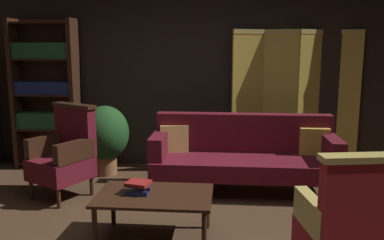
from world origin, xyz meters
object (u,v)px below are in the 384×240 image
object	(u,v)px
armchair_gilt_accent	(350,228)
book_red_leather	(138,183)
folding_screen	(295,99)
coffee_table	(154,199)
book_navy_cloth	(138,191)
bookshelf	(46,91)
potted_plant	(105,135)
armchair_wing_left	(65,154)
velvet_couch	(243,153)
book_black_cloth	(138,187)

from	to	relation	value
armchair_gilt_accent	book_red_leather	size ratio (longest dim) A/B	5.33
folding_screen	coffee_table	bearing A→B (deg)	-124.48
book_red_leather	book_navy_cloth	bearing A→B (deg)	-90.00
bookshelf	coffee_table	size ratio (longest dim) A/B	2.05
coffee_table	folding_screen	bearing A→B (deg)	55.52
potted_plant	armchair_wing_left	bearing A→B (deg)	-104.99
velvet_couch	armchair_gilt_accent	xyz separation A→B (m)	(0.63, -2.05, 0.04)
folding_screen	velvet_couch	xyz separation A→B (m)	(-0.71, -0.87, -0.53)
book_red_leather	potted_plant	bearing A→B (deg)	115.11
folding_screen	book_navy_cloth	distance (m)	2.83
bookshelf	potted_plant	bearing A→B (deg)	-18.72
book_navy_cloth	book_black_cloth	xyz separation A→B (m)	(0.00, 0.00, 0.04)
potted_plant	armchair_gilt_accent	bearing A→B (deg)	-45.72
armchair_wing_left	book_black_cloth	distance (m)	1.42
bookshelf	potted_plant	distance (m)	1.10
folding_screen	potted_plant	size ratio (longest dim) A/B	2.06
armchair_gilt_accent	book_black_cloth	size ratio (longest dim) A/B	5.17
folding_screen	bookshelf	world-z (taller)	bookshelf
velvet_couch	coffee_table	bearing A→B (deg)	-121.01
bookshelf	coffee_table	distance (m)	2.91
bookshelf	book_red_leather	xyz separation A→B (m)	(1.74, -2.08, -0.56)
folding_screen	velvet_couch	size ratio (longest dim) A/B	0.90
armchair_gilt_accent	armchair_wing_left	bearing A→B (deg)	147.72
coffee_table	book_red_leather	bearing A→B (deg)	172.96
velvet_couch	armchair_gilt_accent	size ratio (longest dim) A/B	2.04
armchair_wing_left	book_black_cloth	bearing A→B (deg)	-42.37
velvet_couch	armchair_wing_left	xyz separation A→B (m)	(-2.01, -0.38, 0.04)
folding_screen	armchair_gilt_accent	bearing A→B (deg)	-91.59
coffee_table	armchair_gilt_accent	size ratio (longest dim) A/B	0.96
folding_screen	book_red_leather	bearing A→B (deg)	-127.14
armchair_gilt_accent	bookshelf	bearing A→B (deg)	140.03
coffee_table	armchair_wing_left	xyz separation A→B (m)	(-1.19, 0.98, 0.12)
bookshelf	book_black_cloth	world-z (taller)	bookshelf
book_navy_cloth	book_black_cloth	distance (m)	0.04
potted_plant	book_navy_cloth	size ratio (longest dim) A/B	4.91
armchair_gilt_accent	book_red_leather	world-z (taller)	armchair_gilt_accent
folding_screen	armchair_wing_left	xyz separation A→B (m)	(-2.72, -1.25, -0.50)
potted_plant	book_navy_cloth	world-z (taller)	potted_plant
armchair_gilt_accent	armchair_wing_left	xyz separation A→B (m)	(-2.64, 1.67, 0.00)
armchair_wing_left	book_red_leather	bearing A→B (deg)	-42.37
bookshelf	armchair_wing_left	size ratio (longest dim) A/B	1.97
folding_screen	armchair_wing_left	world-z (taller)	folding_screen
potted_plant	book_red_leather	size ratio (longest dim) A/B	4.71
armchair_gilt_accent	book_black_cloth	distance (m)	1.74
bookshelf	coffee_table	bearing A→B (deg)	-48.11
armchair_wing_left	folding_screen	bearing A→B (deg)	24.68
bookshelf	armchair_gilt_accent	bearing A→B (deg)	-39.97
bookshelf	book_black_cloth	xyz separation A→B (m)	(1.74, -2.08, -0.59)
bookshelf	velvet_couch	size ratio (longest dim) A/B	0.97
armchair_gilt_accent	book_black_cloth	world-z (taller)	armchair_gilt_accent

